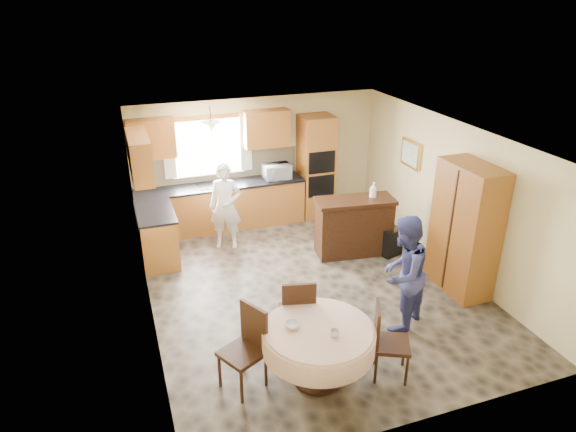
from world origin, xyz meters
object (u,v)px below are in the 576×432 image
(person_dining, at_px, (403,274))
(sideboard, at_px, (354,228))
(person_sink, at_px, (226,206))
(chair_right, at_px, (386,338))
(cupboard, at_px, (465,229))
(chair_back, at_px, (298,310))
(chair_left, at_px, (247,344))
(oven_tower, at_px, (316,167))
(dining_table, at_px, (318,340))

(person_dining, bearing_deg, sideboard, -133.08)
(person_sink, bearing_deg, chair_right, -55.09)
(cupboard, bearing_deg, chair_back, -169.07)
(cupboard, distance_m, chair_left, 3.92)
(oven_tower, relative_size, sideboard, 1.53)
(person_sink, bearing_deg, cupboard, -19.19)
(cupboard, xyz_separation_m, chair_left, (-3.76, -1.01, -0.45))
(oven_tower, distance_m, sideboard, 1.92)
(sideboard, distance_m, person_dining, 2.25)
(chair_back, distance_m, person_dining, 1.56)
(person_sink, relative_size, person_dining, 0.95)
(sideboard, height_order, cupboard, cupboard)
(person_sink, bearing_deg, chair_back, -65.66)
(dining_table, height_order, person_sink, person_sink)
(chair_back, bearing_deg, person_dining, -167.12)
(cupboard, relative_size, dining_table, 1.53)
(chair_left, xyz_separation_m, person_dining, (2.34, 0.43, 0.26))
(dining_table, height_order, chair_back, chair_back)
(cupboard, height_order, chair_back, cupboard)
(dining_table, distance_m, person_dining, 1.68)
(dining_table, relative_size, person_sink, 0.84)
(dining_table, bearing_deg, chair_back, 91.08)
(sideboard, xyz_separation_m, chair_right, (-1.06, -3.03, 0.05))
(sideboard, xyz_separation_m, person_dining, (-0.35, -2.20, 0.35))
(oven_tower, relative_size, chair_left, 2.01)
(chair_back, xyz_separation_m, person_sink, (-0.21, 3.20, 0.22))
(person_sink, xyz_separation_m, person_dining, (1.75, -3.21, 0.04))
(cupboard, relative_size, chair_right, 2.09)
(chair_back, bearing_deg, sideboard, -117.38)
(chair_left, xyz_separation_m, person_sink, (0.59, 3.64, 0.22))
(dining_table, bearing_deg, chair_left, 164.05)
(dining_table, distance_m, chair_right, 0.83)
(dining_table, bearing_deg, chair_right, -11.97)
(chair_left, bearing_deg, person_sink, 143.35)
(oven_tower, bearing_deg, person_dining, -94.96)
(sideboard, relative_size, dining_table, 1.02)
(chair_left, bearing_deg, chair_back, 91.30)
(oven_tower, xyz_separation_m, chair_right, (-1.06, -4.87, -0.51))
(chair_back, xyz_separation_m, person_dining, (1.53, -0.01, 0.26))
(chair_right, bearing_deg, cupboard, -30.60)
(sideboard, relative_size, person_dining, 0.82)
(dining_table, relative_size, chair_left, 1.28)
(oven_tower, distance_m, person_dining, 4.06)
(sideboard, distance_m, person_sink, 2.35)
(oven_tower, distance_m, person_sink, 2.27)
(sideboard, relative_size, chair_back, 1.31)
(sideboard, bearing_deg, cupboard, -48.91)
(cupboard, bearing_deg, chair_right, -146.38)
(person_dining, bearing_deg, chair_back, -34.59)
(chair_right, distance_m, person_sink, 4.19)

